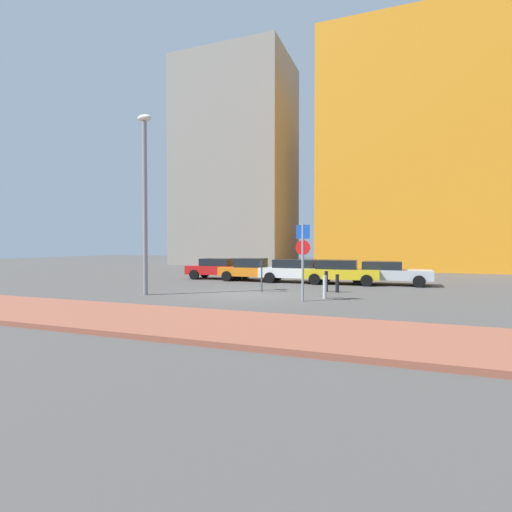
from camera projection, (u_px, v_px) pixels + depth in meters
The scene contains 15 objects.
ground_plane at pixel (242, 294), 17.37m from camera, with size 120.00×120.00×0.00m, color #4C4947.
sidewalk_brick at pixel (151, 319), 11.07m from camera, with size 40.00×3.83×0.14m, color #93513D.
parked_car_red at pixel (219, 268), 25.49m from camera, with size 4.51×2.17×1.37m.
parked_car_orange at pixel (252, 269), 24.14m from camera, with size 4.03×1.92×1.43m.
parked_car_white at pixel (298, 270), 23.09m from camera, with size 4.67×2.19×1.39m.
parked_car_yellow at pixel (340, 271), 22.09m from camera, with size 4.28×2.18×1.40m.
parked_car_silver at pixel (387, 272), 21.64m from camera, with size 4.60×1.99×1.33m.
parking_sign_post at pixel (303, 253), 15.14m from camera, with size 0.60×0.10×3.07m.
parking_meter at pixel (262, 272), 18.20m from camera, with size 0.18×0.14×1.50m.
street_lamp at pixel (145, 191), 17.04m from camera, with size 0.70×0.36×8.05m.
traffic_bollard_near at pixel (326, 281), 18.40m from camera, with size 0.17×0.17×0.99m, color black.
traffic_bollard_mid at pixel (337, 283), 18.10m from camera, with size 0.17×0.17×0.86m, color black.
traffic_bollard_far at pixel (325, 287), 15.98m from camera, with size 0.16×0.16×0.97m, color #B7B7BC.
building_colorful_midrise at pixel (421, 157), 38.42m from camera, with size 18.42×15.09×22.30m, color orange.
building_under_construction at pixel (236, 164), 48.05m from camera, with size 13.58×10.34×25.15m, color gray.
Camera 1 is at (6.78, -15.95, 2.19)m, focal length 26.79 mm.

